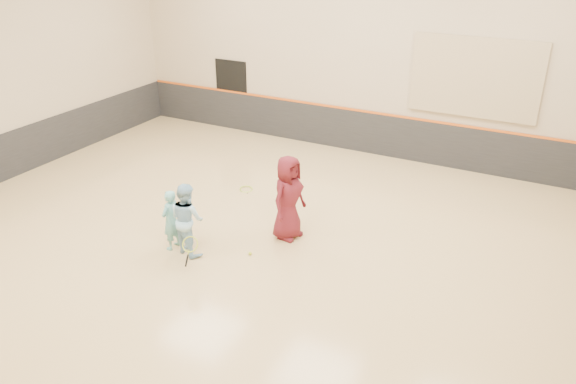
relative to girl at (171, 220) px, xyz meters
The scene contains 14 objects.
room 1.77m from the girl, 29.84° to the left, with size 15.04×12.04×6.22m.
wainscot_back 7.02m from the girl, 77.40° to the left, with size 14.90×0.04×1.20m, color #232326.
wainscot_left 6.00m from the girl, behind, with size 0.04×11.90×1.20m, color #232326.
accent_stripe 7.03m from the girl, 77.38° to the left, with size 14.90×0.03×0.06m, color #D85914.
acoustic_panel 8.30m from the girl, 57.62° to the left, with size 3.20×0.08×2.00m, color tan.
doorway 7.49m from the girl, 113.41° to the left, with size 1.10×0.05×2.20m, color black.
girl is the anchor object (origin of this frame).
instructor 0.41m from the girl, ahead, with size 0.73×0.57×1.49m, color #97CAEA.
young_man 2.40m from the girl, 39.01° to the left, with size 0.88×0.57×1.81m, color maroon.
held_racket 0.78m from the girl, 24.44° to the right, with size 0.49×0.49×0.57m, color #ADC12A, non-canonical shape.
spare_racket 3.11m from the girl, 92.70° to the left, with size 0.72×0.72×0.13m, color #93BE29, non-canonical shape.
ball_under_racket 1.72m from the girl, 17.44° to the left, with size 0.07×0.07×0.07m, color #C0D030.
ball_in_hand 2.53m from the girl, 35.34° to the left, with size 0.07×0.07×0.07m, color #B8D932.
ball_beside_spare 4.30m from the girl, 83.92° to the left, with size 0.07×0.07×0.07m, color yellow.
Camera 1 is at (5.12, -8.50, 5.93)m, focal length 35.00 mm.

